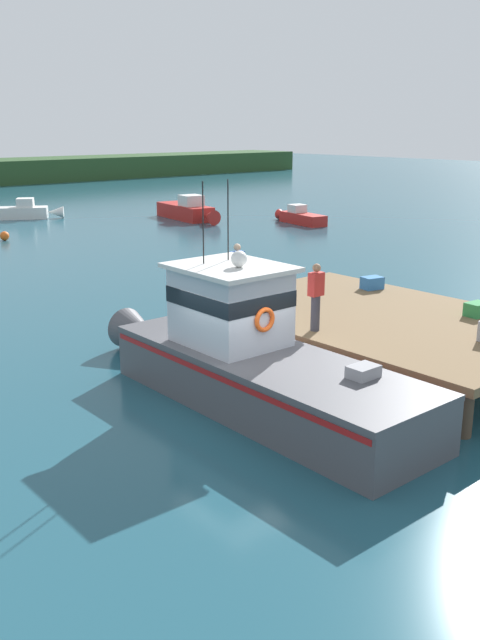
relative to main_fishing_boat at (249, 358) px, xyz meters
name	(u,v)px	position (x,y,z in m)	size (l,w,h in m)	color
ground_plane	(243,404)	(-0.21, -0.04, -1.01)	(200.00, 200.00, 0.00)	#1E4C5B
dock	(381,319)	(4.59, -0.04, 0.07)	(6.00, 9.00, 1.20)	#4C3D2D
main_fishing_boat	(249,358)	(0.00, 0.00, 0.00)	(2.67, 9.83, 4.80)	#4C4C51
crate_stack_near_edge	(477,309)	(6.32, -1.76, 0.37)	(0.60, 0.44, 0.35)	#2D8442
crate_stack_mid_dock	(372,283)	(6.73, 1.98, 0.38)	(0.60, 0.44, 0.37)	#3370B2
deckhand_by_the_boat	(237,271)	(2.65, 3.46, 1.05)	(0.36, 0.22, 1.63)	#383842
deckhand_further_back	(316,296)	(2.20, 0.09, 1.05)	(0.36, 0.22, 1.63)	#383842
moored_boat_far_left	(188,211)	(17.63, 25.64, -0.45)	(2.32, 6.43, 1.61)	red
moored_boat_mid_harbor	(20,212)	(9.57, 33.17, -0.55)	(5.00, 3.59, 1.33)	silver
moored_boat_near_channel	(300,217)	(21.79, 19.61, -0.62)	(1.77, 4.55, 1.14)	red
mooring_buoy_channel_marker	(5,236)	(5.12, 25.26, -0.76)	(0.48, 0.48, 0.48)	#EA5B19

